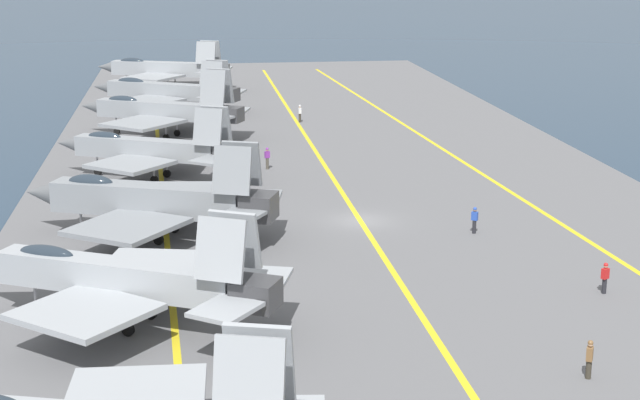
% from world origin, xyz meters
% --- Properties ---
extents(ground_plane, '(2000.00, 2000.00, 0.00)m').
position_xyz_m(ground_plane, '(0.00, 0.00, 0.00)').
color(ground_plane, '#23384C').
extents(carrier_deck, '(173.12, 45.62, 0.40)m').
position_xyz_m(carrier_deck, '(0.00, 0.00, 0.20)').
color(carrier_deck, slate).
rests_on(carrier_deck, ground).
extents(deck_stripe_foul_line, '(155.51, 10.34, 0.01)m').
position_xyz_m(deck_stripe_foul_line, '(0.00, -12.55, 0.40)').
color(deck_stripe_foul_line, yellow).
rests_on(deck_stripe_foul_line, carrier_deck).
extents(deck_stripe_centerline, '(155.81, 0.36, 0.01)m').
position_xyz_m(deck_stripe_centerline, '(0.00, 0.00, 0.40)').
color(deck_stripe_centerline, yellow).
rests_on(deck_stripe_centerline, carrier_deck).
extents(deck_stripe_edge_line, '(155.70, 6.42, 0.01)m').
position_xyz_m(deck_stripe_edge_line, '(0.00, 12.55, 0.40)').
color(deck_stripe_edge_line, yellow).
rests_on(deck_stripe_edge_line, carrier_deck).
extents(parked_jet_third, '(12.50, 16.06, 5.96)m').
position_xyz_m(parked_jet_third, '(-16.21, 14.18, 2.78)').
color(parked_jet_third, '#9EA3A8').
rests_on(parked_jet_third, carrier_deck).
extents(parked_jet_fourth, '(14.24, 16.29, 6.16)m').
position_xyz_m(parked_jet_fourth, '(-1.98, 13.28, 2.78)').
color(parked_jet_fourth, gray).
rests_on(parked_jet_fourth, carrier_deck).
extents(parked_jet_fifth, '(11.99, 15.33, 5.88)m').
position_xyz_m(parked_jet_fifth, '(13.30, 13.73, 2.78)').
color(parked_jet_fifth, gray).
rests_on(parked_jet_fifth, carrier_deck).
extents(parked_jet_sixth, '(14.19, 16.16, 6.60)m').
position_xyz_m(parked_jet_sixth, '(29.88, 13.08, 2.95)').
color(parked_jet_sixth, gray).
rests_on(parked_jet_sixth, carrier_deck).
extents(parked_jet_seventh, '(13.13, 16.85, 5.76)m').
position_xyz_m(parked_jet_seventh, '(44.15, 13.00, 2.65)').
color(parked_jet_seventh, gray).
rests_on(parked_jet_seventh, carrier_deck).
extents(parked_jet_eighth, '(13.84, 16.84, 6.11)m').
position_xyz_m(parked_jet_eighth, '(60.11, 13.44, 3.00)').
color(parked_jet_eighth, '#93999E').
rests_on(parked_jet_eighth, carrier_deck).
extents(crew_blue_vest, '(0.43, 0.46, 1.69)m').
position_xyz_m(crew_blue_vest, '(-3.78, -6.54, 1.33)').
color(crew_blue_vest, '#232328').
rests_on(crew_blue_vest, carrier_deck).
extents(crew_purple_vest, '(0.37, 0.44, 1.76)m').
position_xyz_m(crew_purple_vest, '(15.72, 4.73, 1.37)').
color(crew_purple_vest, '#4C473D').
rests_on(crew_purple_vest, carrier_deck).
extents(crew_brown_vest, '(0.46, 0.41, 1.71)m').
position_xyz_m(crew_brown_vest, '(-24.77, -5.22, 1.34)').
color(crew_brown_vest, '#383328').
rests_on(crew_brown_vest, carrier_deck).
extents(crew_red_vest, '(0.41, 0.46, 1.66)m').
position_xyz_m(crew_red_vest, '(-15.13, -10.10, 1.31)').
color(crew_red_vest, '#232328').
rests_on(crew_red_vest, carrier_deck).
extents(crew_white_vest, '(0.40, 0.29, 1.77)m').
position_xyz_m(crew_white_vest, '(36.20, -0.29, 1.37)').
color(crew_white_vest, '#383328').
rests_on(crew_white_vest, carrier_deck).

